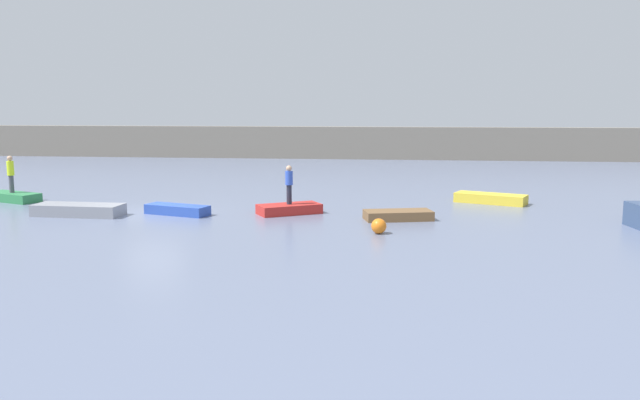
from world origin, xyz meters
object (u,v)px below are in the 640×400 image
(rowboat_blue, at_px, (177,210))
(rowboat_brown, at_px, (398,215))
(rowboat_grey, at_px, (79,210))
(person_hiviz_shirt, at_px, (11,172))
(person_blue_shirt, at_px, (289,183))
(rowboat_red, at_px, (289,209))
(mooring_buoy, at_px, (379,226))
(rowboat_yellow, at_px, (491,198))
(rowboat_green, at_px, (12,197))

(rowboat_blue, distance_m, rowboat_brown, 9.28)
(rowboat_grey, xyz_separation_m, person_hiviz_shirt, (-5.16, 3.50, 1.18))
(rowboat_blue, height_order, person_blue_shirt, person_blue_shirt)
(rowboat_red, distance_m, mooring_buoy, 5.50)
(rowboat_blue, height_order, mooring_buoy, mooring_buoy)
(rowboat_grey, xyz_separation_m, mooring_buoy, (12.59, -2.35, 0.03))
(rowboat_yellow, height_order, mooring_buoy, mooring_buoy)
(rowboat_green, bearing_deg, rowboat_red, 13.00)
(mooring_buoy, bearing_deg, person_blue_shirt, 135.29)
(rowboat_grey, bearing_deg, person_hiviz_shirt, 147.78)
(rowboat_green, height_order, rowboat_grey, rowboat_grey)
(rowboat_red, bearing_deg, person_blue_shirt, 0.00)
(person_hiviz_shirt, bearing_deg, rowboat_red, -8.12)
(person_hiviz_shirt, relative_size, mooring_buoy, 3.21)
(person_hiviz_shirt, bearing_deg, rowboat_brown, -8.99)
(rowboat_blue, relative_size, rowboat_yellow, 0.86)
(rowboat_red, relative_size, mooring_buoy, 4.76)
(rowboat_grey, bearing_deg, rowboat_yellow, 19.44)
(person_blue_shirt, xyz_separation_m, mooring_buoy, (3.91, -3.87, -1.06))
(rowboat_yellow, bearing_deg, person_blue_shirt, -132.43)
(rowboat_grey, xyz_separation_m, person_blue_shirt, (8.68, 1.52, 1.09))
(rowboat_red, relative_size, person_blue_shirt, 1.59)
(rowboat_green, distance_m, mooring_buoy, 18.70)
(rowboat_yellow, relative_size, person_hiviz_shirt, 1.83)
(person_blue_shirt, height_order, person_hiviz_shirt, person_hiviz_shirt)
(rowboat_brown, distance_m, person_blue_shirt, 4.84)
(rowboat_green, xyz_separation_m, rowboat_blue, (9.18, -2.74, -0.01))
(person_blue_shirt, height_order, mooring_buoy, person_blue_shirt)
(rowboat_grey, distance_m, person_hiviz_shirt, 6.35)
(rowboat_green, relative_size, rowboat_blue, 1.04)
(rowboat_brown, bearing_deg, rowboat_red, 153.91)
(rowboat_brown, xyz_separation_m, rowboat_yellow, (4.35, 5.00, 0.04))
(rowboat_green, xyz_separation_m, rowboat_yellow, (22.80, 2.08, 0.01))
(person_blue_shirt, bearing_deg, rowboat_grey, -170.06)
(rowboat_grey, height_order, rowboat_brown, rowboat_grey)
(mooring_buoy, bearing_deg, rowboat_grey, 169.43)
(rowboat_green, xyz_separation_m, person_blue_shirt, (13.85, -1.98, 1.12))
(rowboat_brown, height_order, mooring_buoy, mooring_buoy)
(rowboat_grey, height_order, mooring_buoy, mooring_buoy)
(rowboat_brown, xyz_separation_m, mooring_buoy, (-0.70, -2.93, 0.09))
(person_blue_shirt, xyz_separation_m, person_hiviz_shirt, (-13.85, 1.98, 0.08))
(mooring_buoy, bearing_deg, person_hiviz_shirt, 161.77)
(rowboat_grey, distance_m, person_blue_shirt, 8.88)
(person_hiviz_shirt, bearing_deg, person_blue_shirt, -8.12)
(rowboat_grey, relative_size, person_blue_shirt, 2.24)
(rowboat_green, height_order, rowboat_red, rowboat_green)
(rowboat_brown, bearing_deg, mooring_buoy, -117.92)
(rowboat_green, height_order, rowboat_blue, rowboat_green)
(rowboat_blue, xyz_separation_m, rowboat_yellow, (13.62, 4.82, 0.02))
(rowboat_red, distance_m, person_blue_shirt, 1.13)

